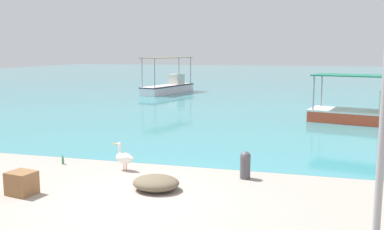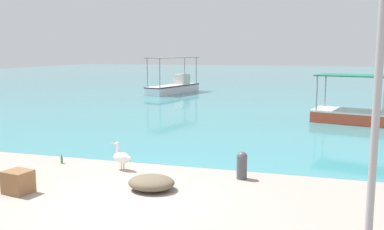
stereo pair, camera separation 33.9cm
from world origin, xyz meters
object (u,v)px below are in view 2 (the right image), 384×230
(mooring_bollard, at_px, (242,164))
(glass_bottle, at_px, (62,160))
(pelican, at_px, (122,157))
(net_pile, at_px, (151,183))
(fishing_boat_far_left, at_px, (174,86))
(lamp_post, at_px, (379,63))
(fishing_boat_near_left, at_px, (373,112))
(cargo_crate, at_px, (18,182))

(mooring_bollard, relative_size, glass_bottle, 2.73)
(pelican, relative_size, net_pile, 0.69)
(fishing_boat_far_left, relative_size, lamp_post, 1.08)
(fishing_boat_far_left, height_order, pelican, fishing_boat_far_left)
(fishing_boat_near_left, height_order, pelican, fishing_boat_near_left)
(pelican, relative_size, mooring_bollard, 1.09)
(pelican, relative_size, cargo_crate, 1.31)
(pelican, xyz_separation_m, net_pile, (1.47, -1.41, -0.20))
(fishing_boat_far_left, height_order, mooring_bollard, fishing_boat_far_left)
(fishing_boat_far_left, relative_size, glass_bottle, 22.26)
(net_pile, bearing_deg, lamp_post, -14.95)
(mooring_bollard, distance_m, cargo_crate, 5.57)
(fishing_boat_near_left, relative_size, net_pile, 4.61)
(fishing_boat_near_left, relative_size, mooring_bollard, 7.22)
(lamp_post, bearing_deg, net_pile, 165.05)
(mooring_bollard, bearing_deg, lamp_post, -44.63)
(fishing_boat_far_left, xyz_separation_m, net_pile, (7.45, -23.37, -0.41))
(fishing_boat_near_left, bearing_deg, pelican, -126.62)
(fishing_boat_near_left, height_order, fishing_boat_far_left, fishing_boat_far_left)
(lamp_post, distance_m, net_pile, 5.78)
(pelican, xyz_separation_m, glass_bottle, (-2.05, 0.13, -0.27))
(pelican, relative_size, glass_bottle, 2.96)
(pelican, height_order, cargo_crate, pelican)
(cargo_crate, bearing_deg, mooring_bollard, 28.52)
(lamp_post, relative_size, cargo_crate, 9.15)
(net_pile, bearing_deg, fishing_boat_far_left, 107.69)
(mooring_bollard, bearing_deg, fishing_boat_near_left, 67.27)
(mooring_bollard, distance_m, glass_bottle, 5.48)
(fishing_boat_near_left, relative_size, pelican, 6.64)
(fishing_boat_far_left, height_order, net_pile, fishing_boat_far_left)
(pelican, xyz_separation_m, cargo_crate, (-1.47, -2.53, -0.10))
(fishing_boat_near_left, relative_size, glass_bottle, 19.68)
(lamp_post, bearing_deg, fishing_boat_near_left, 83.69)
(glass_bottle, bearing_deg, lamp_post, -18.73)
(fishing_boat_near_left, height_order, lamp_post, lamp_post)
(mooring_bollard, height_order, cargo_crate, mooring_bollard)
(glass_bottle, bearing_deg, cargo_crate, -77.72)
(fishing_boat_far_left, distance_m, cargo_crate, 24.91)
(fishing_boat_near_left, xyz_separation_m, net_pile, (-6.24, -11.78, -0.38))
(lamp_post, bearing_deg, cargo_crate, 178.85)
(net_pile, height_order, glass_bottle, net_pile)
(fishing_boat_near_left, height_order, mooring_bollard, fishing_boat_near_left)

